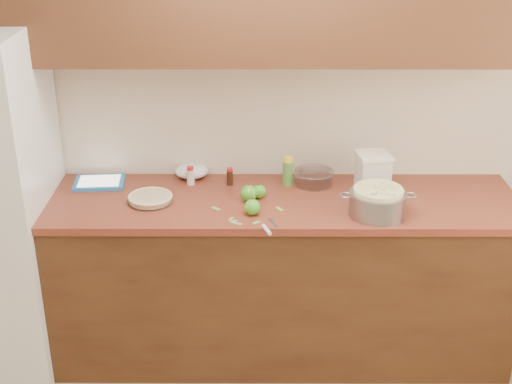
{
  "coord_description": "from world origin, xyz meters",
  "views": [
    {
      "loc": [
        -0.02,
        -1.84,
        2.46
      ],
      "look_at": [
        -0.03,
        1.43,
        0.98
      ],
      "focal_mm": 50.0,
      "sensor_mm": 36.0,
      "label": 1
    }
  ],
  "objects_px": {
    "pie": "(150,198)",
    "flour_canister": "(373,172)",
    "colander": "(378,202)",
    "tablet": "(99,182)"
  },
  "relations": [
    {
      "from": "pie",
      "to": "flour_canister",
      "type": "xyz_separation_m",
      "value": [
        1.15,
        0.15,
        0.08
      ]
    },
    {
      "from": "colander",
      "to": "tablet",
      "type": "distance_m",
      "value": 1.48
    },
    {
      "from": "pie",
      "to": "tablet",
      "type": "xyz_separation_m",
      "value": [
        -0.31,
        0.23,
        -0.01
      ]
    },
    {
      "from": "pie",
      "to": "flour_canister",
      "type": "relative_size",
      "value": 1.14
    },
    {
      "from": "colander",
      "to": "flour_canister",
      "type": "distance_m",
      "value": 0.29
    },
    {
      "from": "colander",
      "to": "tablet",
      "type": "height_order",
      "value": "colander"
    },
    {
      "from": "flour_canister",
      "to": "colander",
      "type": "bearing_deg",
      "value": -93.31
    },
    {
      "from": "pie",
      "to": "flour_canister",
      "type": "bearing_deg",
      "value": 7.27
    },
    {
      "from": "flour_canister",
      "to": "tablet",
      "type": "bearing_deg",
      "value": 176.85
    },
    {
      "from": "pie",
      "to": "tablet",
      "type": "relative_size",
      "value": 0.84
    }
  ]
}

